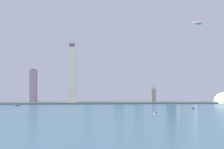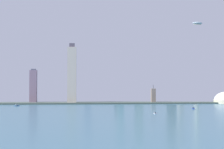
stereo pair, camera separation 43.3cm
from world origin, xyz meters
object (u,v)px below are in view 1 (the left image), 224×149
(skyscraper_1, at_px, (180,76))
(skyscraper_5, at_px, (119,94))
(skyscraper_4, at_px, (121,77))
(airplane, at_px, (149,50))
(boat_1, at_px, (17,105))
(boat_2, at_px, (193,108))
(observation_tower, at_px, (196,46))
(skyscraper_2, at_px, (153,96))
(skyscraper_3, at_px, (72,75))
(skyscraper_7, at_px, (33,87))
(skyscraper_8, at_px, (171,76))
(skyscraper_0, at_px, (139,77))
(boat_0, at_px, (155,113))
(skyscraper_6, at_px, (88,81))

(skyscraper_1, relative_size, skyscraper_5, 2.65)
(skyscraper_1, xyz_separation_m, skyscraper_4, (-197.78, -6.24, -5.77))
(airplane, bearing_deg, skyscraper_5, 61.31)
(boat_1, bearing_deg, boat_2, -44.50)
(skyscraper_5, xyz_separation_m, boat_1, (-291.94, -178.30, -24.81))
(observation_tower, distance_m, boat_1, 575.10)
(skyscraper_1, xyz_separation_m, skyscraper_2, (-102.72, -58.44, -63.23))
(skyscraper_3, xyz_separation_m, skyscraper_7, (-118.02, 22.78, -35.88))
(skyscraper_5, xyz_separation_m, skyscraper_8, (178.69, 4.76, 61.32))
(skyscraper_0, bearing_deg, boat_0, -94.41)
(skyscraper_2, distance_m, skyscraper_8, 136.38)
(observation_tower, distance_m, boat_0, 452.58)
(skyscraper_1, bearing_deg, skyscraper_4, -178.19)
(skyscraper_3, distance_m, boat_1, 188.98)
(skyscraper_5, distance_m, skyscraper_7, 276.83)
(skyscraper_6, bearing_deg, skyscraper_3, -124.86)
(skyscraper_7, bearing_deg, skyscraper_6, 15.59)
(skyscraper_2, distance_m, skyscraper_3, 256.87)
(skyscraper_4, height_order, boat_0, skyscraper_4)
(boat_0, bearing_deg, skyscraper_8, 17.77)
(skyscraper_2, bearing_deg, airplane, 98.04)
(skyscraper_3, distance_m, boat_2, 381.98)
(skyscraper_1, bearing_deg, boat_1, -162.84)
(skyscraper_8, relative_size, boat_2, 9.97)
(skyscraper_8, bearing_deg, skyscraper_1, -53.58)
(skyscraper_0, distance_m, skyscraper_7, 334.36)
(skyscraper_7, xyz_separation_m, boat_0, (300.63, -356.68, -50.15))
(skyscraper_0, xyz_separation_m, skyscraper_3, (-212.91, -58.90, 4.60))
(skyscraper_8, height_order, airplane, skyscraper_8)
(skyscraper_7, bearing_deg, skyscraper_1, 4.74)
(skyscraper_8, xyz_separation_m, airplane, (-85.90, -47.80, 79.80))
(skyscraper_4, height_order, skyscraper_6, skyscraper_4)
(skyscraper_5, height_order, skyscraper_8, skyscraper_8)
(skyscraper_3, xyz_separation_m, skyscraper_5, (149.95, 87.63, -60.81))
(skyscraper_6, bearing_deg, observation_tower, -7.25)
(observation_tower, bearing_deg, skyscraper_4, 172.82)
(skyscraper_6, bearing_deg, skyscraper_5, 10.29)
(skyscraper_2, relative_size, boat_1, 4.19)
(skyscraper_7, relative_size, boat_1, 7.78)
(boat_0, xyz_separation_m, boat_1, (-324.60, 243.23, 0.40))
(skyscraper_1, relative_size, skyscraper_2, 3.39)
(skyscraper_4, bearing_deg, skyscraper_7, -173.14)
(observation_tower, xyz_separation_m, boat_1, (-534.51, -115.98, -177.72))
(observation_tower, height_order, boat_2, observation_tower)
(skyscraper_2, distance_m, skyscraper_7, 368.25)
(skyscraper_8, bearing_deg, skyscraper_5, -178.47)
(skyscraper_3, height_order, skyscraper_7, skyscraper_3)
(observation_tower, height_order, skyscraper_4, observation_tower)
(skyscraper_6, xyz_separation_m, skyscraper_8, (280.47, 23.24, 20.21))
(skyscraper_0, height_order, boat_1, skyscraper_0)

